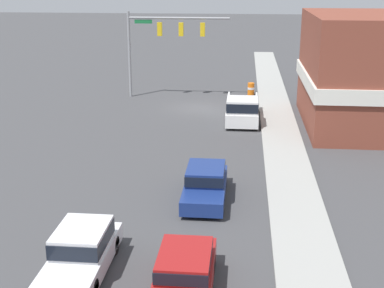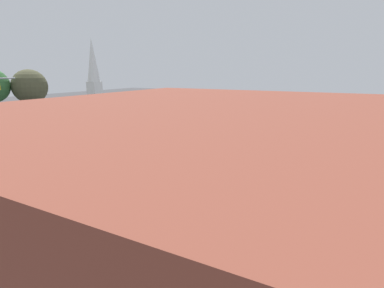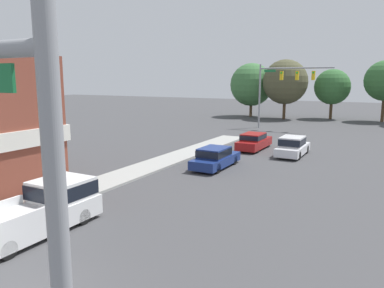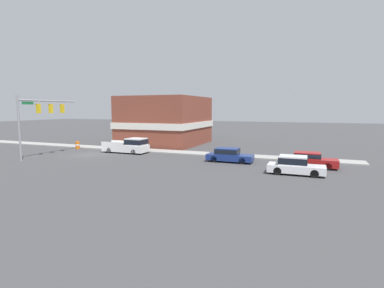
% 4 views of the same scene
% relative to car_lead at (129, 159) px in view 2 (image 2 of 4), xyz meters
% --- Properties ---
extents(ground_plane, '(200.00, 200.00, 0.00)m').
position_rel_car_lead_xyz_m(ground_plane, '(1.71, -16.86, -0.75)').
color(ground_plane, '#424244').
extents(sidewalk_curb, '(2.40, 60.00, 0.14)m').
position_rel_car_lead_xyz_m(sidewalk_curb, '(-3.99, -16.86, -0.68)').
color(sidewalk_curb, '#9E9E99').
rests_on(sidewalk_curb, ground).
extents(car_lead, '(1.80, 4.71, 1.44)m').
position_rel_car_lead_xyz_m(car_lead, '(0.00, 0.00, 0.00)').
color(car_lead, black).
rests_on(car_lead, ground).
extents(car_oncoming, '(1.80, 4.59, 1.55)m').
position_rel_car_lead_xyz_m(car_oncoming, '(3.69, 6.63, 0.05)').
color(car_oncoming, black).
rests_on(car_oncoming, ground).
extents(car_second_ahead, '(1.76, 4.77, 1.43)m').
position_rel_car_lead_xyz_m(car_second_ahead, '(0.09, 7.73, -0.00)').
color(car_second_ahead, black).
rests_on(car_second_ahead, ground).
extents(pickup_truck_parked, '(2.13, 5.70, 1.88)m').
position_rel_car_lead_xyz_m(pickup_truck_parked, '(-1.53, -13.07, 0.17)').
color(pickup_truck_parked, black).
rests_on(pickup_truck_parked, ground).
extents(corner_brick_building, '(12.74, 11.23, 7.27)m').
position_rel_car_lead_xyz_m(corner_brick_building, '(-11.91, -13.23, 2.82)').
color(corner_brick_building, brown).
rests_on(corner_brick_building, ground).
extents(church_steeple, '(2.24, 2.24, 13.95)m').
position_rel_car_lead_xyz_m(church_steeple, '(21.51, 25.96, 6.55)').
color(church_steeple, white).
rests_on(church_steeple, ground).
extents(backdrop_tree_right_far, '(5.91, 5.91, 8.48)m').
position_rel_car_lead_xyz_m(backdrop_tree_right_far, '(14.02, 33.71, 4.76)').
color(backdrop_tree_right_far, '#4C3823').
rests_on(backdrop_tree_right_far, ground).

